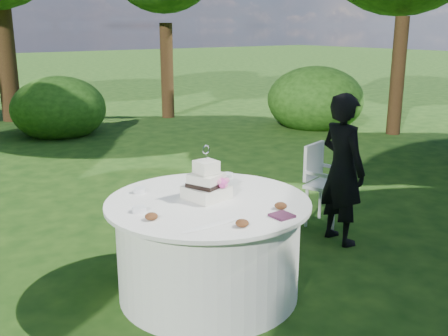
{
  "coord_description": "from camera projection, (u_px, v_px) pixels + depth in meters",
  "views": [
    {
      "loc": [
        -2.13,
        -3.11,
        2.05
      ],
      "look_at": [
        0.15,
        0.0,
        1.0
      ],
      "focal_mm": 42.0,
      "sensor_mm": 36.0,
      "label": 1
    }
  ],
  "objects": [
    {
      "name": "chair",
      "position": [
        322.0,
        178.0,
        5.47
      ],
      "size": [
        0.47,
        0.47,
        0.87
      ],
      "color": "white",
      "rests_on": "ground"
    },
    {
      "name": "guest",
      "position": [
        342.0,
        169.0,
        4.98
      ],
      "size": [
        0.4,
        0.57,
        1.46
      ],
      "primitive_type": "imported",
      "rotation": [
        0.0,
        0.0,
        1.46
      ],
      "color": "black",
      "rests_on": "ground"
    },
    {
      "name": "votives",
      "position": [
        172.0,
        191.0,
        4.14
      ],
      "size": [
        1.13,
        0.5,
        0.04
      ],
      "color": "white",
      "rests_on": "table"
    },
    {
      "name": "ground",
      "position": [
        209.0,
        292.0,
        4.17
      ],
      "size": [
        80.0,
        80.0,
        0.0
      ],
      "primitive_type": "plane",
      "color": "#15380F",
      "rests_on": "ground"
    },
    {
      "name": "napkins",
      "position": [
        282.0,
        216.0,
        3.62
      ],
      "size": [
        0.14,
        0.14,
        0.02
      ],
      "primitive_type": "cube",
      "color": "#4B2039",
      "rests_on": "table"
    },
    {
      "name": "table",
      "position": [
        208.0,
        247.0,
        4.07
      ],
      "size": [
        1.56,
        1.56,
        0.77
      ],
      "color": "silver",
      "rests_on": "ground"
    },
    {
      "name": "cake",
      "position": [
        207.0,
        184.0,
        3.98
      ],
      "size": [
        0.33,
        0.33,
        0.42
      ],
      "color": "silver",
      "rests_on": "table"
    },
    {
      "name": "feather_plume",
      "position": [
        212.0,
        225.0,
        3.46
      ],
      "size": [
        0.48,
        0.07,
        0.01
      ],
      "primitive_type": "ellipsoid",
      "color": "white",
      "rests_on": "table"
    },
    {
      "name": "petal_cups",
      "position": [
        220.0,
        203.0,
        3.83
      ],
      "size": [
        0.96,
        1.15,
        0.05
      ],
      "color": "#562D16",
      "rests_on": "table"
    }
  ]
}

